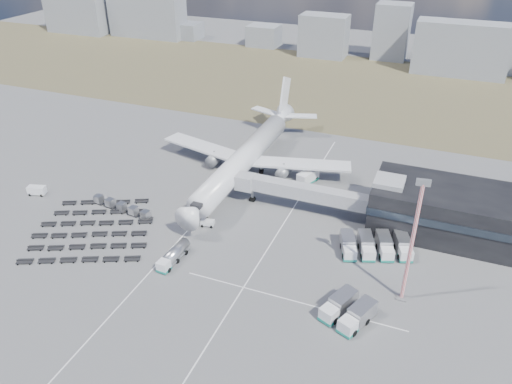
% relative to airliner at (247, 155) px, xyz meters
% --- Properties ---
extents(ground, '(420.00, 420.00, 0.00)m').
position_rel_airliner_xyz_m(ground, '(0.00, -32.38, -5.29)').
color(ground, '#565659').
rests_on(ground, ground).
extents(grass_strip, '(420.00, 90.00, 0.01)m').
position_rel_airliner_xyz_m(grass_strip, '(0.00, 77.62, -5.29)').
color(grass_strip, brown).
rests_on(grass_strip, ground).
extents(lane_markings, '(47.12, 110.00, 0.01)m').
position_rel_airliner_xyz_m(lane_markings, '(9.77, -29.38, -5.29)').
color(lane_markings, silver).
rests_on(lane_markings, ground).
extents(terminal, '(30.40, 16.40, 11.00)m').
position_rel_airliner_xyz_m(terminal, '(47.77, -8.41, -0.04)').
color(terminal, black).
rests_on(terminal, ground).
extents(jet_bridge, '(30.30, 3.80, 7.05)m').
position_rel_airliner_xyz_m(jet_bridge, '(15.90, -11.95, -0.24)').
color(jet_bridge, '#939399').
rests_on(jet_bridge, ground).
extents(airliner, '(51.59, 64.53, 17.62)m').
position_rel_airliner_xyz_m(airliner, '(0.00, 0.00, 0.00)').
color(airliner, silver).
rests_on(airliner, ground).
extents(skyline, '(308.06, 27.18, 23.38)m').
position_rel_airliner_xyz_m(skyline, '(-6.36, 116.38, 3.74)').
color(skyline, gray).
rests_on(skyline, ground).
extents(fuel_tanker, '(2.76, 8.86, 2.83)m').
position_rel_airliner_xyz_m(fuel_tanker, '(0.57, -38.38, -3.88)').
color(fuel_tanker, silver).
rests_on(fuel_tanker, ground).
extents(pushback_tug, '(3.12, 2.17, 1.33)m').
position_rel_airliner_xyz_m(pushback_tug, '(1.16, -24.92, -4.63)').
color(pushback_tug, silver).
rests_on(pushback_tug, ground).
extents(utility_van, '(4.47, 2.91, 2.21)m').
position_rel_airliner_xyz_m(utility_van, '(-42.26, -27.97, -4.19)').
color(utility_van, silver).
rests_on(utility_van, ground).
extents(catering_truck, '(4.57, 6.91, 2.94)m').
position_rel_airliner_xyz_m(catering_truck, '(15.59, 1.31, -3.79)').
color(catering_truck, silver).
rests_on(catering_truck, ground).
extents(service_trucks_near, '(8.97, 9.64, 3.11)m').
position_rel_airliner_xyz_m(service_trucks_near, '(35.03, -41.11, -3.60)').
color(service_trucks_near, silver).
rests_on(service_trucks_near, ground).
extents(service_trucks_far, '(14.99, 11.46, 2.95)m').
position_rel_airliner_xyz_m(service_trucks_far, '(36.06, -21.05, -3.69)').
color(service_trucks_far, silver).
rests_on(service_trucks_far, ground).
extents(uld_row, '(16.63, 3.87, 1.82)m').
position_rel_airliner_xyz_m(uld_row, '(-19.40, -26.68, -4.21)').
color(uld_row, black).
rests_on(uld_row, ground).
extents(baggage_dollies, '(30.17, 30.43, 0.74)m').
position_rel_airliner_xyz_m(baggage_dollies, '(-20.80, -35.71, -4.92)').
color(baggage_dollies, black).
rests_on(baggage_dollies, ground).
extents(floodlight_mast, '(2.25, 1.83, 23.70)m').
position_rel_airliner_xyz_m(floodlight_mast, '(42.79, -32.70, 6.59)').
color(floodlight_mast, red).
rests_on(floodlight_mast, ground).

